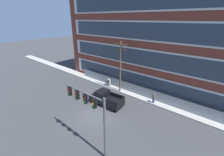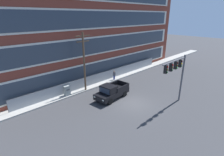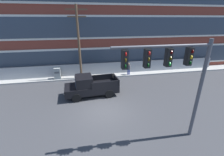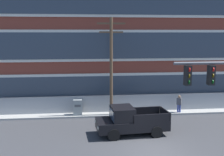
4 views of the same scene
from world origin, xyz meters
The scene contains 9 objects.
ground_plane centered at (0.00, 0.00, 0.00)m, with size 160.00×160.00×0.00m, color #38383A.
sidewalk_building_side centered at (0.00, 8.13, 0.08)m, with size 80.00×1.97×0.16m, color #9E9B93.
brick_mill_building centered at (3.98, 14.34, 7.86)m, with size 40.35×11.04×15.70m.
chain_link_fence centered at (2.52, 8.32, 0.83)m, with size 28.53×0.06×1.63m.
traffic_signal_mast centered at (3.17, -3.48, 4.43)m, with size 5.18×0.43×5.95m.
pickup_truck_black centered at (-0.95, 2.98, 0.95)m, with size 5.10×2.41×2.00m.
utility_pole_near_corner centered at (-1.82, 7.42, 4.58)m, with size 2.30×0.26×8.29m.
electrical_cabinet centered at (-4.65, 7.72, 0.71)m, with size 0.74×0.57×1.42m.
pedestrian_near_cabinet centered at (4.14, 7.47, 0.97)m, with size 0.46×0.43×1.69m.
Camera 3 is at (-1.32, -10.00, 6.83)m, focal length 24.00 mm.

